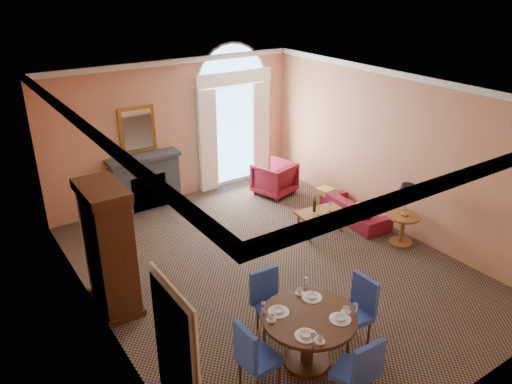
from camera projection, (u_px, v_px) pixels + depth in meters
ground at (271, 267)px, 9.05m from camera, size 7.50×7.50×0.00m
room_envelope at (249, 125)px, 8.52m from camera, size 6.04×7.52×3.45m
armoire at (109, 251)px, 7.62m from camera, size 0.60×1.06×2.08m
dining_table at (308, 329)px, 6.60m from camera, size 1.27×1.27×1.00m
dining_chair_north at (269, 299)px, 7.21m from camera, size 0.58×0.58×1.02m
dining_chair_south at (360, 370)px, 5.93m from camera, size 0.59×0.59×1.02m
dining_chair_east at (358, 306)px, 7.05m from camera, size 0.51×0.51×1.02m
dining_chair_west at (253, 355)px, 6.16m from camera, size 0.49×0.49×1.02m
sofa at (355, 210)px, 10.64m from camera, size 0.80×1.72×0.49m
armchair at (274, 178)px, 11.84m from camera, size 1.04×1.06×0.79m
coffee_table at (321, 213)px, 10.04m from camera, size 1.01×0.63×0.80m
side_table at (405, 207)px, 9.50m from camera, size 0.62×0.62×1.24m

